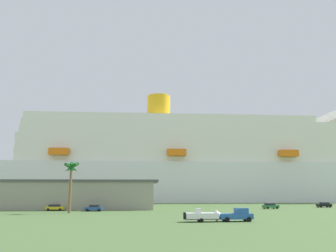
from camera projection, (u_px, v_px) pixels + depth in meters
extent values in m
plane|color=#4C6B38|center=(194.00, 207.00, 108.07)|extent=(600.00, 600.00, 0.00)
cube|color=white|center=(225.00, 183.00, 157.09)|extent=(210.72, 41.75, 17.33)
cube|color=white|center=(224.00, 161.00, 159.02)|extent=(185.50, 37.97, 3.06)
cube|color=white|center=(216.00, 155.00, 159.30)|extent=(177.63, 37.06, 3.06)
cube|color=white|center=(207.00, 148.00, 159.59)|extent=(169.03, 36.36, 3.06)
cube|color=white|center=(198.00, 142.00, 159.87)|extent=(161.13, 35.44, 3.06)
cube|color=white|center=(189.00, 135.00, 160.15)|extent=(150.29, 34.34, 3.06)
cube|color=white|center=(180.00, 129.00, 160.44)|extent=(141.16, 33.42, 3.06)
cube|color=white|center=(172.00, 122.00, 160.72)|extent=(131.59, 32.25, 3.06)
cylinder|color=yellow|center=(159.00, 108.00, 161.64)|extent=(11.64, 11.64, 11.27)
cube|color=orange|center=(59.00, 151.00, 138.60)|extent=(8.16, 3.62, 2.80)
cube|color=orange|center=(176.00, 152.00, 142.04)|extent=(8.16, 3.62, 2.80)
cube|color=orange|center=(288.00, 153.00, 145.47)|extent=(8.16, 3.62, 2.80)
cube|color=gray|center=(36.00, 195.00, 97.16)|extent=(68.95, 24.43, 7.42)
cube|color=#4C4C51|center=(37.00, 181.00, 97.92)|extent=(71.71, 25.41, 0.60)
cube|color=#2659A5|center=(236.00, 216.00, 56.44)|extent=(5.60, 2.01, 0.90)
cube|color=#2659A5|center=(241.00, 211.00, 56.74)|extent=(2.02, 1.84, 0.90)
cube|color=#26333F|center=(245.00, 211.00, 56.80)|extent=(0.10, 1.68, 0.63)
cylinder|color=black|center=(245.00, 218.00, 57.57)|extent=(0.80, 0.28, 0.80)
cylinder|color=black|center=(249.00, 219.00, 55.62)|extent=(0.80, 0.28, 0.80)
cylinder|color=black|center=(224.00, 219.00, 57.11)|extent=(0.80, 0.28, 0.80)
cylinder|color=black|center=(227.00, 220.00, 55.16)|extent=(0.80, 0.28, 0.80)
cube|color=#595960|center=(202.00, 219.00, 55.64)|extent=(5.92, 1.92, 0.16)
cube|color=#595960|center=(222.00, 219.00, 56.08)|extent=(1.93, 0.12, 0.10)
cylinder|color=black|center=(199.00, 219.00, 56.61)|extent=(0.64, 0.22, 0.64)
cylinder|color=black|center=(202.00, 220.00, 54.55)|extent=(0.64, 0.22, 0.64)
cube|color=white|center=(202.00, 216.00, 55.75)|extent=(5.38, 2.13, 0.90)
cone|color=white|center=(220.00, 215.00, 56.13)|extent=(1.20, 1.91, 1.90)
cube|color=silver|center=(198.00, 211.00, 55.83)|extent=(0.80, 1.00, 0.70)
cube|color=black|center=(185.00, 216.00, 55.39)|extent=(0.36, 0.50, 1.10)
cylinder|color=brown|center=(70.00, 190.00, 78.02)|extent=(0.59, 0.59, 10.32)
cone|color=#195923|center=(73.00, 168.00, 79.09)|extent=(0.90, 3.38, 2.56)
cone|color=#195923|center=(73.00, 168.00, 79.35)|extent=(3.13, 2.77, 2.25)
cone|color=#195923|center=(71.00, 168.00, 79.38)|extent=(3.50, 1.73, 2.34)
cone|color=#195923|center=(70.00, 168.00, 79.18)|extent=(2.45, 3.39, 2.06)
cone|color=#195923|center=(70.00, 168.00, 78.81)|extent=(2.06, 3.33, 2.56)
cone|color=#195923|center=(71.00, 168.00, 78.64)|extent=(3.47, 1.93, 2.34)
cone|color=#195923|center=(72.00, 168.00, 78.72)|extent=(3.17, 2.37, 2.63)
sphere|color=#195923|center=(71.00, 168.00, 79.00)|extent=(1.10, 1.10, 1.10)
cube|color=black|center=(324.00, 205.00, 102.78)|extent=(4.40, 2.07, 0.70)
cube|color=#1E232D|center=(325.00, 203.00, 102.91)|extent=(2.51, 1.76, 0.55)
cylinder|color=black|center=(321.00, 207.00, 101.77)|extent=(0.67, 0.27, 0.66)
cylinder|color=black|center=(318.00, 206.00, 103.51)|extent=(0.67, 0.27, 0.66)
cylinder|color=black|center=(330.00, 207.00, 101.92)|extent=(0.67, 0.27, 0.66)
cylinder|color=black|center=(327.00, 206.00, 103.65)|extent=(0.67, 0.27, 0.66)
cube|color=#264C99|center=(94.00, 208.00, 84.41)|extent=(4.49, 2.38, 0.70)
cube|color=#1E232D|center=(95.00, 206.00, 84.53)|extent=(2.58, 1.99, 0.55)
cylinder|color=black|center=(87.00, 210.00, 83.36)|extent=(0.68, 0.29, 0.66)
cylinder|color=black|center=(89.00, 210.00, 85.26)|extent=(0.68, 0.29, 0.66)
cylinder|color=black|center=(98.00, 210.00, 83.42)|extent=(0.68, 0.29, 0.66)
cylinder|color=black|center=(100.00, 210.00, 85.31)|extent=(0.68, 0.29, 0.66)
cube|color=yellow|center=(55.00, 208.00, 86.57)|extent=(4.61, 1.97, 0.70)
cube|color=#1E232D|center=(54.00, 206.00, 86.67)|extent=(2.61, 1.71, 0.55)
cylinder|color=black|center=(62.00, 209.00, 87.49)|extent=(0.67, 0.25, 0.66)
cylinder|color=black|center=(60.00, 210.00, 85.75)|extent=(0.67, 0.25, 0.66)
cylinder|color=black|center=(50.00, 209.00, 87.26)|extent=(0.67, 0.25, 0.66)
cylinder|color=black|center=(48.00, 210.00, 85.52)|extent=(0.67, 0.25, 0.66)
cube|color=#2D723F|center=(271.00, 206.00, 95.36)|extent=(4.74, 2.39, 0.70)
cube|color=#1E232D|center=(270.00, 204.00, 95.42)|extent=(2.73, 1.96, 0.55)
cylinder|color=black|center=(274.00, 207.00, 96.53)|extent=(0.68, 0.30, 0.66)
cylinder|color=black|center=(277.00, 208.00, 94.78)|extent=(0.68, 0.30, 0.66)
cylinder|color=black|center=(264.00, 208.00, 95.80)|extent=(0.68, 0.30, 0.66)
cylinder|color=black|center=(268.00, 208.00, 94.05)|extent=(0.68, 0.30, 0.66)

